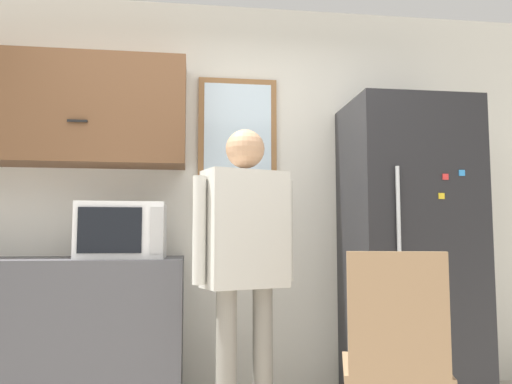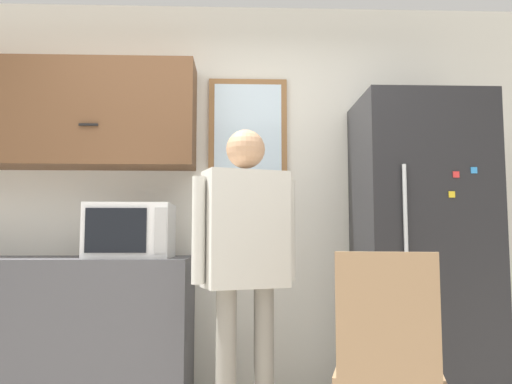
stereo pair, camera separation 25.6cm
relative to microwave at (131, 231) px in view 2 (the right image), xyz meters
name	(u,v)px [view 2 (the right image)]	position (x,y,z in m)	size (l,w,h in m)	color
back_wall	(222,193)	(0.54, 0.43, 0.27)	(6.00, 0.06, 2.70)	silver
counter	(24,333)	(-0.65, 0.08, -0.62)	(2.02, 0.65, 0.91)	#4C4C51
upper_cabinets	(43,114)	(-0.65, 0.24, 0.78)	(2.02, 0.34, 0.71)	brown
microwave	(131,231)	(0.00, 0.00, 0.00)	(0.50, 0.39, 0.33)	white
person	(245,245)	(0.70, -0.35, -0.08)	(0.57, 0.36, 1.63)	gray
refrigerator	(422,249)	(1.82, 0.07, -0.11)	(0.78, 0.68, 1.93)	#232326
chair	(388,356)	(1.30, -0.93, -0.54)	(0.56, 0.56, 0.98)	#997551
window	(248,153)	(0.72, 0.39, 0.55)	(0.55, 0.05, 1.06)	olive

